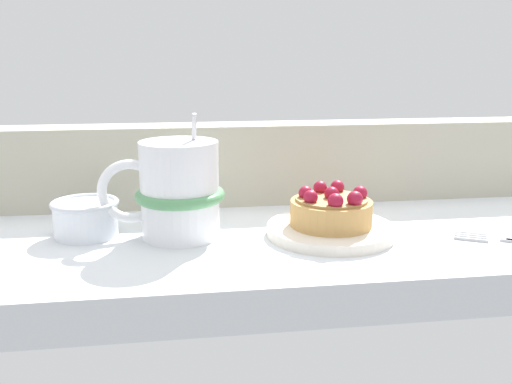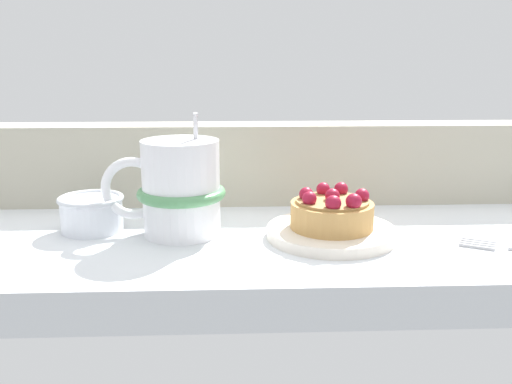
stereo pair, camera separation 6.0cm
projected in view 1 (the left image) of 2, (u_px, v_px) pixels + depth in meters
The scene contains 6 objects.
ground_plane at pixel (290, 246), 63.92cm from camera, with size 89.46×32.22×4.13cm, color silver.
window_rail_back at pixel (271, 162), 74.76cm from camera, with size 87.67×5.99×10.45cm, color #B2AD99.
dessert_plate at pixel (330, 231), 61.05cm from camera, with size 13.93×13.93×1.18cm.
raspberry_tart at pixel (331, 210), 60.46cm from camera, with size 8.88×8.88×4.45cm.
coffee_mug at pixel (177, 190), 59.69cm from camera, with size 13.50×9.65×13.42cm.
sugar_bowl at pixel (86, 217), 60.58cm from camera, with size 7.28×7.28×3.99cm.
Camera 1 is at (-12.62, -59.34, 19.37)cm, focal length 39.12 mm.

